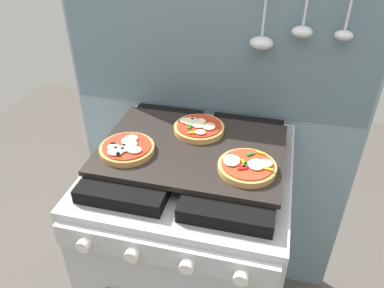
# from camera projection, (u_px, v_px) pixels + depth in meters

# --- Properties ---
(kitchen_backsplash) EXTENTS (1.10, 0.09, 1.55)m
(kitchen_backsplash) POSITION_uv_depth(u_px,v_px,m) (214.00, 127.00, 1.45)
(kitchen_backsplash) COLOR #7A939E
(kitchen_backsplash) RESTS_ON ground_plane
(stove) EXTENTS (0.60, 0.64, 0.90)m
(stove) POSITION_uv_depth(u_px,v_px,m) (192.00, 252.00, 1.37)
(stove) COLOR #B7BABF
(stove) RESTS_ON ground_plane
(baking_tray) EXTENTS (0.54, 0.38, 0.02)m
(baking_tray) POSITION_uv_depth(u_px,v_px,m) (192.00, 149.00, 1.11)
(baking_tray) COLOR black
(baking_tray) RESTS_ON stove
(pizza_left) EXTENTS (0.16, 0.16, 0.03)m
(pizza_left) POSITION_uv_depth(u_px,v_px,m) (127.00, 148.00, 1.08)
(pizza_left) COLOR #C18947
(pizza_left) RESTS_ON baking_tray
(pizza_right) EXTENTS (0.16, 0.16, 0.03)m
(pizza_right) POSITION_uv_depth(u_px,v_px,m) (247.00, 166.00, 1.01)
(pizza_right) COLOR tan
(pizza_right) RESTS_ON baking_tray
(pizza_center) EXTENTS (0.16, 0.16, 0.03)m
(pizza_center) POSITION_uv_depth(u_px,v_px,m) (198.00, 127.00, 1.18)
(pizza_center) COLOR tan
(pizza_center) RESTS_ON baking_tray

